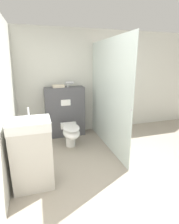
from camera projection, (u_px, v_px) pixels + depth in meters
The scene contains 8 objects.
ground_plane at pixel (116, 193), 2.43m from camera, with size 12.00×12.00×0.00m, color #9E9384.
wall_back at pixel (76, 83), 4.29m from camera, with size 8.00×0.06×2.50m.
partition_panel at pixel (65, 112), 4.19m from camera, with size 0.92×0.32×1.19m.
shower_glass at pixel (108, 96), 3.52m from camera, with size 0.04×1.97×2.18m.
toilet at pixel (71, 133), 3.66m from camera, with size 0.34×0.65×0.48m.
sink_vanity at pixel (32, 154), 2.46m from camera, with size 0.55×0.43×1.15m.
hair_drier at pixel (70, 83), 3.99m from camera, with size 0.21×0.06×0.13m.
folded_towel at pixel (58, 86), 3.97m from camera, with size 0.25×0.18×0.06m.
Camera 1 is at (-0.94, -1.82, 1.76)m, focal length 28.00 mm.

